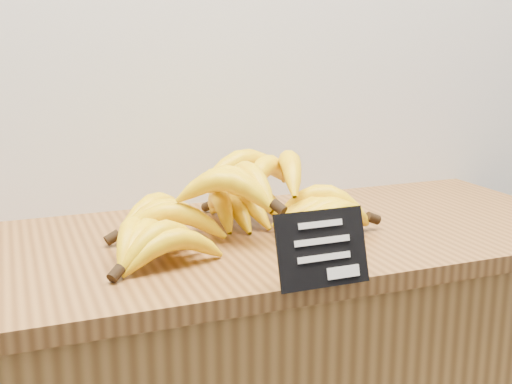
% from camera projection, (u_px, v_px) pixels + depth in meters
% --- Properties ---
extents(counter_top, '(1.33, 0.54, 0.03)m').
position_uv_depth(counter_top, '(246.00, 242.00, 1.17)').
color(counter_top, brown).
rests_on(counter_top, counter).
extents(chalkboard_sign, '(0.14, 0.04, 0.11)m').
position_uv_depth(chalkboard_sign, '(322.00, 249.00, 0.92)').
color(chalkboard_sign, black).
rests_on(chalkboard_sign, counter_top).
extents(banana_pile, '(0.53, 0.37, 0.13)m').
position_uv_depth(banana_pile, '(237.00, 205.00, 1.15)').
color(banana_pile, yellow).
rests_on(banana_pile, counter_top).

